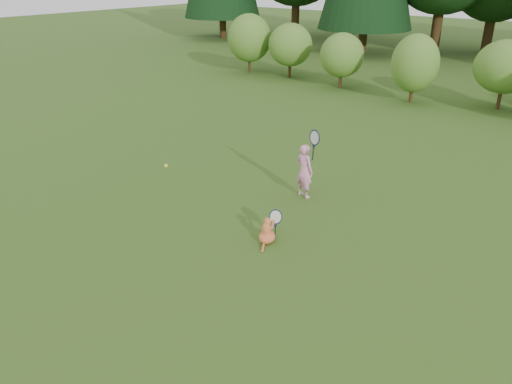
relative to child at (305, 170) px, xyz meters
The scene contains 5 objects.
ground 2.62m from the child, 96.71° to the right, with size 100.00×100.00×0.00m, color #305016.
shrub_row 10.52m from the child, 91.61° to the left, with size 28.00×3.00×2.80m, color #497D27, non-canonical shape.
child is the anchor object (origin of this frame).
cat 2.34m from the child, 75.22° to the right, with size 0.42×0.76×0.73m.
tennis_ball 3.23m from the child, 121.56° to the right, with size 0.08×0.08×0.08m.
Camera 1 is at (5.97, -6.61, 4.95)m, focal length 35.00 mm.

